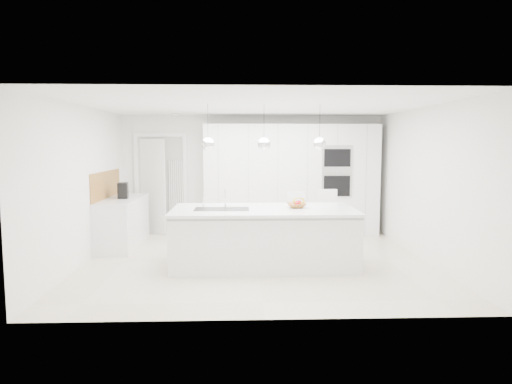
{
  "coord_description": "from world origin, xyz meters",
  "views": [
    {
      "loc": [
        -0.27,
        -7.26,
        1.9
      ],
      "look_at": [
        0.0,
        0.3,
        1.1
      ],
      "focal_mm": 32.0,
      "sensor_mm": 36.0,
      "label": 1
    }
  ],
  "objects_px": {
    "island_base": "(264,239)",
    "bar_stool_left": "(297,222)",
    "espresso_machine": "(123,190)",
    "fruit_bowl": "(297,205)",
    "bar_stool_right": "(329,221)"
  },
  "relations": [
    {
      "from": "espresso_machine",
      "to": "bar_stool_left",
      "type": "height_order",
      "value": "espresso_machine"
    },
    {
      "from": "island_base",
      "to": "fruit_bowl",
      "type": "distance_m",
      "value": 0.73
    },
    {
      "from": "island_base",
      "to": "bar_stool_right",
      "type": "bearing_deg",
      "value": 38.35
    },
    {
      "from": "fruit_bowl",
      "to": "bar_stool_right",
      "type": "bearing_deg",
      "value": 51.16
    },
    {
      "from": "fruit_bowl",
      "to": "bar_stool_left",
      "type": "distance_m",
      "value": 1.0
    },
    {
      "from": "fruit_bowl",
      "to": "bar_stool_right",
      "type": "height_order",
      "value": "bar_stool_right"
    },
    {
      "from": "bar_stool_left",
      "to": "bar_stool_right",
      "type": "distance_m",
      "value": 0.56
    },
    {
      "from": "island_base",
      "to": "espresso_machine",
      "type": "relative_size",
      "value": 9.69
    },
    {
      "from": "fruit_bowl",
      "to": "bar_stool_left",
      "type": "height_order",
      "value": "bar_stool_left"
    },
    {
      "from": "fruit_bowl",
      "to": "bar_stool_right",
      "type": "xyz_separation_m",
      "value": [
        0.68,
        0.84,
        -0.39
      ]
    },
    {
      "from": "island_base",
      "to": "espresso_machine",
      "type": "distance_m",
      "value": 3.0
    },
    {
      "from": "island_base",
      "to": "fruit_bowl",
      "type": "xyz_separation_m",
      "value": [
        0.52,
        0.11,
        0.51
      ]
    },
    {
      "from": "island_base",
      "to": "bar_stool_right",
      "type": "relative_size",
      "value": 2.58
    },
    {
      "from": "island_base",
      "to": "bar_stool_left",
      "type": "relative_size",
      "value": 2.7
    },
    {
      "from": "fruit_bowl",
      "to": "espresso_machine",
      "type": "bearing_deg",
      "value": 155.53
    }
  ]
}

